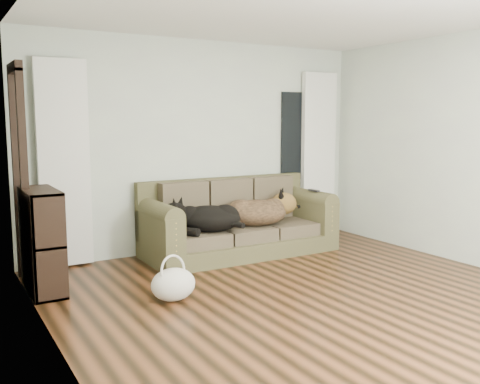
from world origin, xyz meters
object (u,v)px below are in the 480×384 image
tote_bag (173,283)px  bookshelf (42,240)px  sofa (240,217)px  dog_black_lab (206,220)px  dog_shepherd (259,213)px

tote_bag → bookshelf: size_ratio=0.42×
bookshelf → sofa: bearing=14.9°
bookshelf → dog_black_lab: bearing=13.9°
dog_black_lab → bookshelf: 1.84m
sofa → dog_shepherd: (0.23, -0.07, 0.04)m
dog_black_lab → tote_bag: size_ratio=1.76×
bookshelf → tote_bag: bearing=-35.2°
tote_bag → dog_shepherd: bearing=34.5°
dog_black_lab → bookshelf: bearing=-139.4°
sofa → dog_shepherd: sofa is taller
tote_bag → dog_black_lab: bearing=51.2°
sofa → bookshelf: size_ratio=2.37×
tote_bag → bookshelf: 1.35m
dog_black_lab → dog_shepherd: dog_shepherd is taller
sofa → dog_shepherd: size_ratio=2.97×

